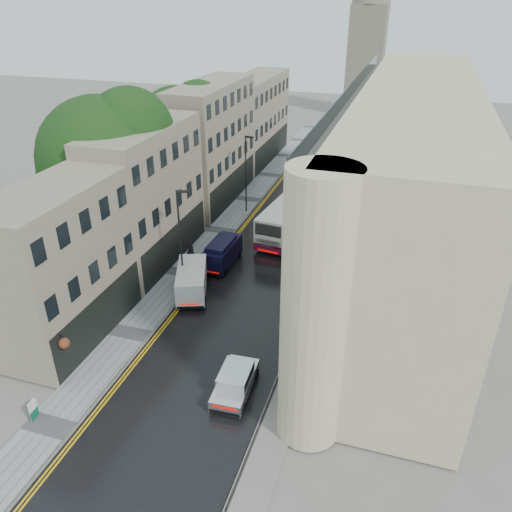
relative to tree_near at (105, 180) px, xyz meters
The scene contains 17 objects.
ground 24.59m from the tree_near, 57.99° to the right, with size 200.00×200.00×0.00m, color slate.
road 16.14m from the tree_near, 30.96° to the left, with size 9.00×85.00×0.02m, color black.
left_sidewalk 12.16m from the tree_near, 48.44° to the left, with size 2.70×85.00×0.12m, color gray.
right_sidewalk 20.59m from the tree_near, 22.73° to the left, with size 1.80×85.00×0.12m, color slate.
old_shop_row 10.50m from the tree_near, 73.04° to the left, with size 4.50×56.00×12.00m, color gray, non-canonical shape.
modern_block 23.58m from the tree_near, 14.74° to the left, with size 8.00×40.00×14.00m, color tan, non-canonical shape.
tree_near is the anchor object (origin of this frame).
tree_far 13.02m from the tree_near, 88.68° to the left, with size 9.24×9.24×12.46m, color black, non-canonical shape.
cream_bus 14.20m from the tree_near, 30.83° to the left, with size 2.63×11.55×3.15m, color white, non-canonical shape.
white_lorry 23.80m from the tree_near, 49.02° to the left, with size 2.71×9.03×4.74m, color white, non-canonical shape.
silver_hatchback 20.60m from the tree_near, 43.47° to the right, with size 1.78×4.06×1.52m, color silver, non-canonical shape.
white_van 11.32m from the tree_near, 32.23° to the right, with size 2.04×4.76×2.15m, color white, non-canonical shape.
navy_van 10.02m from the tree_near, ahead, with size 1.82×4.55×2.32m, color black, non-canonical shape.
pedestrian 8.78m from the tree_near, 13.85° to the left, with size 0.60×0.39×1.65m, color black.
lamp_post_near 8.67m from the tree_near, 20.73° to the right, with size 0.88×0.20×7.82m, color black, non-canonical shape.
lamp_post_far 14.90m from the tree_near, 59.25° to the left, with size 0.87×0.19×7.71m, color black, non-canonical shape.
estate_sign 19.08m from the tree_near, 72.09° to the right, with size 0.08×0.68×1.13m, color silver, non-canonical shape.
Camera 1 is at (9.98, -11.97, 20.18)m, focal length 35.00 mm.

